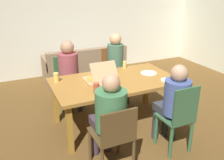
{
  "coord_description": "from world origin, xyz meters",
  "views": [
    {
      "loc": [
        -1.45,
        -3.07,
        2.06
      ],
      "look_at": [
        0.0,
        0.1,
        0.7
      ],
      "focal_mm": 39.26,
      "sensor_mm": 36.0,
      "label": 1
    }
  ],
  "objects_px": {
    "person_0": "(109,113)",
    "couch": "(84,69)",
    "drinking_glass_3": "(125,65)",
    "chair_1": "(113,70)",
    "person_2": "(69,69)",
    "chair_3": "(179,118)",
    "person_1": "(117,62)",
    "person_3": "(174,99)",
    "drinking_glass_2": "(96,88)",
    "dining_table": "(115,85)",
    "chair_2": "(68,79)",
    "plate_1": "(168,80)",
    "chair_0": "(114,135)",
    "pizza_box_0": "(99,79)",
    "plate_0": "(149,73)",
    "drinking_glass_0": "(106,89)",
    "drinking_glass_1": "(56,77)"
  },
  "relations": [
    {
      "from": "chair_2",
      "to": "drinking_glass_3",
      "type": "bearing_deg",
      "value": -32.31
    },
    {
      "from": "plate_1",
      "to": "chair_3",
      "type": "bearing_deg",
      "value": -113.33
    },
    {
      "from": "dining_table",
      "to": "pizza_box_0",
      "type": "height_order",
      "value": "pizza_box_0"
    },
    {
      "from": "plate_0",
      "to": "drinking_glass_0",
      "type": "height_order",
      "value": "drinking_glass_0"
    },
    {
      "from": "chair_1",
      "to": "person_2",
      "type": "distance_m",
      "value": 0.93
    },
    {
      "from": "chair_3",
      "to": "plate_0",
      "type": "height_order",
      "value": "chair_3"
    },
    {
      "from": "dining_table",
      "to": "person_3",
      "type": "relative_size",
      "value": 1.58
    },
    {
      "from": "person_2",
      "to": "plate_0",
      "type": "height_order",
      "value": "person_2"
    },
    {
      "from": "person_2",
      "to": "pizza_box_0",
      "type": "relative_size",
      "value": 2.1
    },
    {
      "from": "person_3",
      "to": "drinking_glass_0",
      "type": "relative_size",
      "value": 8.73
    },
    {
      "from": "person_1",
      "to": "person_3",
      "type": "relative_size",
      "value": 1.06
    },
    {
      "from": "chair_2",
      "to": "plate_1",
      "type": "distance_m",
      "value": 1.78
    },
    {
      "from": "drinking_glass_2",
      "to": "couch",
      "type": "relative_size",
      "value": 0.08
    },
    {
      "from": "drinking_glass_3",
      "to": "couch",
      "type": "distance_m",
      "value": 1.59
    },
    {
      "from": "chair_1",
      "to": "chair_2",
      "type": "distance_m",
      "value": 0.9
    },
    {
      "from": "chair_2",
      "to": "person_3",
      "type": "relative_size",
      "value": 0.75
    },
    {
      "from": "person_0",
      "to": "chair_3",
      "type": "bearing_deg",
      "value": -8.83
    },
    {
      "from": "chair_3",
      "to": "person_3",
      "type": "xyz_separation_m",
      "value": [
        0.0,
        0.13,
        0.2
      ]
    },
    {
      "from": "dining_table",
      "to": "chair_1",
      "type": "relative_size",
      "value": 1.97
    },
    {
      "from": "pizza_box_0",
      "to": "drinking_glass_1",
      "type": "relative_size",
      "value": 4.12
    },
    {
      "from": "person_1",
      "to": "drinking_glass_1",
      "type": "distance_m",
      "value": 1.35
    },
    {
      "from": "dining_table",
      "to": "person_0",
      "type": "distance_m",
      "value": 0.95
    },
    {
      "from": "person_2",
      "to": "drinking_glass_0",
      "type": "bearing_deg",
      "value": -83.47
    },
    {
      "from": "pizza_box_0",
      "to": "drinking_glass_3",
      "type": "xyz_separation_m",
      "value": [
        0.63,
        0.41,
        0.01
      ]
    },
    {
      "from": "chair_1",
      "to": "drinking_glass_2",
      "type": "bearing_deg",
      "value": -123.09
    },
    {
      "from": "person_0",
      "to": "person_3",
      "type": "bearing_deg",
      "value": -0.56
    },
    {
      "from": "drinking_glass_2",
      "to": "plate_0",
      "type": "bearing_deg",
      "value": 19.06
    },
    {
      "from": "person_3",
      "to": "chair_3",
      "type": "bearing_deg",
      "value": -90.0
    },
    {
      "from": "plate_0",
      "to": "person_0",
      "type": "bearing_deg",
      "value": -141.2
    },
    {
      "from": "dining_table",
      "to": "pizza_box_0",
      "type": "distance_m",
      "value": 0.27
    },
    {
      "from": "person_2",
      "to": "couch",
      "type": "xyz_separation_m",
      "value": [
        0.62,
        1.08,
        -0.42
      ]
    },
    {
      "from": "dining_table",
      "to": "person_2",
      "type": "bearing_deg",
      "value": 118.43
    },
    {
      "from": "person_0",
      "to": "couch",
      "type": "xyz_separation_m",
      "value": [
        0.62,
        2.76,
        -0.41
      ]
    },
    {
      "from": "person_1",
      "to": "drinking_glass_2",
      "type": "distance_m",
      "value": 1.43
    },
    {
      "from": "person_1",
      "to": "couch",
      "type": "distance_m",
      "value": 1.21
    },
    {
      "from": "dining_table",
      "to": "chair_0",
      "type": "height_order",
      "value": "chair_0"
    },
    {
      "from": "chair_2",
      "to": "drinking_glass_2",
      "type": "relative_size",
      "value": 6.28
    },
    {
      "from": "dining_table",
      "to": "person_0",
      "type": "bearing_deg",
      "value": -119.14
    },
    {
      "from": "drinking_glass_2",
      "to": "couch",
      "type": "height_order",
      "value": "drinking_glass_2"
    },
    {
      "from": "plate_0",
      "to": "person_3",
      "type": "bearing_deg",
      "value": -101.96
    },
    {
      "from": "drinking_glass_0",
      "to": "person_3",
      "type": "bearing_deg",
      "value": -30.02
    },
    {
      "from": "person_3",
      "to": "pizza_box_0",
      "type": "height_order",
      "value": "person_3"
    },
    {
      "from": "dining_table",
      "to": "chair_3",
      "type": "distance_m",
      "value": 1.07
    },
    {
      "from": "dining_table",
      "to": "chair_0",
      "type": "bearing_deg",
      "value": -115.48
    },
    {
      "from": "drinking_glass_0",
      "to": "person_0",
      "type": "bearing_deg",
      "value": -108.55
    },
    {
      "from": "drinking_glass_3",
      "to": "pizza_box_0",
      "type": "bearing_deg",
      "value": -147.1
    },
    {
      "from": "person_2",
      "to": "person_1",
      "type": "bearing_deg",
      "value": -1.28
    },
    {
      "from": "drinking_glass_0",
      "to": "drinking_glass_1",
      "type": "bearing_deg",
      "value": 125.02
    },
    {
      "from": "chair_0",
      "to": "chair_3",
      "type": "bearing_deg",
      "value": 0.08
    },
    {
      "from": "drinking_glass_1",
      "to": "chair_3",
      "type": "bearing_deg",
      "value": -45.46
    }
  ]
}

